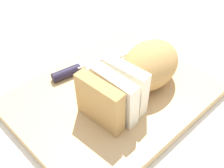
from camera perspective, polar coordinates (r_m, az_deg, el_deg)
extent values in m
plane|color=silver|center=(0.64, 0.00, -3.40)|extent=(3.00, 3.00, 0.00)
cube|color=tan|center=(0.64, 0.00, -2.70)|extent=(0.40, 0.32, 0.02)
ellipsoid|color=tan|center=(0.63, 7.24, 3.62)|extent=(0.15, 0.11, 0.10)
cube|color=#F2E8CC|center=(0.58, 2.25, -0.32)|extent=(0.04, 0.10, 0.10)
cube|color=#F2E8CC|center=(0.56, 0.46, -2.21)|extent=(0.03, 0.10, 0.10)
cube|color=tan|center=(0.55, -2.34, -3.64)|extent=(0.03, 0.10, 0.10)
cube|color=silver|center=(0.73, 1.97, 5.79)|extent=(0.23, 0.06, 0.00)
cylinder|color=black|center=(0.67, -8.66, 2.10)|extent=(0.07, 0.03, 0.02)
cube|color=silver|center=(0.68, -6.16, 3.04)|extent=(0.02, 0.02, 0.02)
sphere|color=tan|center=(0.67, 3.65, 1.73)|extent=(0.00, 0.00, 0.00)
sphere|color=tan|center=(0.64, -6.52, -0.59)|extent=(0.01, 0.01, 0.01)
sphere|color=tan|center=(0.66, 0.62, 1.02)|extent=(0.00, 0.00, 0.00)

